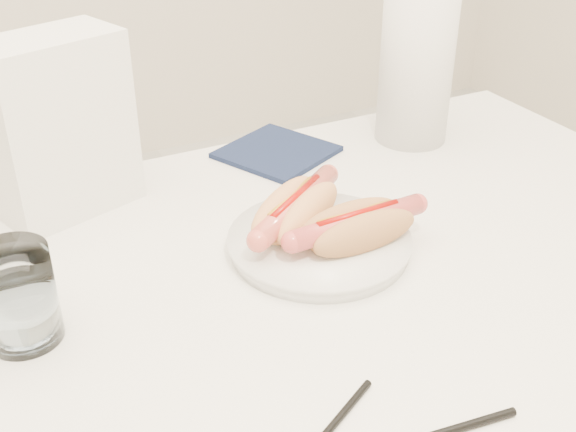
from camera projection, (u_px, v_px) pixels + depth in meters
name	position (u px, v px, depth m)	size (l,w,h in m)	color
table	(287.00, 356.00, 0.75)	(1.20, 0.80, 0.75)	white
plate	(319.00, 245.00, 0.81)	(0.20, 0.20, 0.02)	white
hotdog_left	(296.00, 210.00, 0.82)	(0.16, 0.13, 0.05)	#E99D5D
hotdog_right	(357.00, 228.00, 0.79)	(0.17, 0.07, 0.05)	#BA7D48
water_glass	(18.00, 296.00, 0.66)	(0.07, 0.07, 0.10)	silver
napkin_box	(58.00, 126.00, 0.85)	(0.16, 0.09, 0.22)	white
navy_napkin	(277.00, 152.00, 1.03)	(0.14, 0.14, 0.01)	#111A36
paper_towel_roll	(417.00, 62.00, 1.02)	(0.11, 0.11, 0.24)	silver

